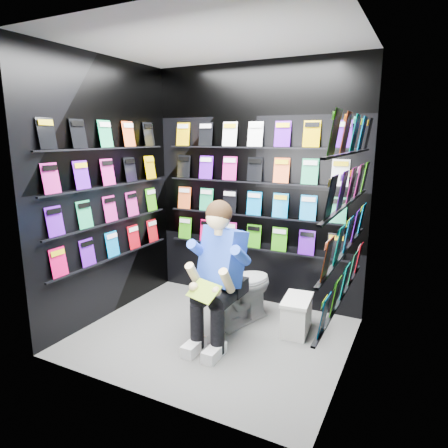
% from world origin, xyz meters
% --- Properties ---
extents(floor, '(2.40, 2.40, 0.00)m').
position_xyz_m(floor, '(0.00, 0.00, 0.00)').
color(floor, '#5E5D5B').
rests_on(floor, ground).
extents(ceiling, '(2.40, 2.40, 0.00)m').
position_xyz_m(ceiling, '(0.00, 0.00, 2.60)').
color(ceiling, white).
rests_on(ceiling, floor).
extents(wall_back, '(2.40, 0.04, 2.60)m').
position_xyz_m(wall_back, '(0.00, 1.00, 1.30)').
color(wall_back, black).
rests_on(wall_back, floor).
extents(wall_front, '(2.40, 0.04, 2.60)m').
position_xyz_m(wall_front, '(0.00, -1.00, 1.30)').
color(wall_front, black).
rests_on(wall_front, floor).
extents(wall_left, '(0.04, 2.00, 2.60)m').
position_xyz_m(wall_left, '(-1.20, 0.00, 1.30)').
color(wall_left, black).
rests_on(wall_left, floor).
extents(wall_right, '(0.04, 2.00, 2.60)m').
position_xyz_m(wall_right, '(1.20, 0.00, 1.30)').
color(wall_right, black).
rests_on(wall_right, floor).
extents(comics_back, '(2.10, 0.06, 1.37)m').
position_xyz_m(comics_back, '(0.00, 0.97, 1.31)').
color(comics_back, '#EF0A5B').
rests_on(comics_back, wall_back).
extents(comics_left, '(0.06, 1.70, 1.37)m').
position_xyz_m(comics_left, '(-1.17, 0.00, 1.31)').
color(comics_left, '#EF0A5B').
rests_on(comics_left, wall_left).
extents(comics_right, '(0.06, 1.70, 1.37)m').
position_xyz_m(comics_right, '(1.17, 0.00, 1.31)').
color(comics_right, '#EF0A5B').
rests_on(comics_right, wall_right).
extents(toilet, '(0.63, 0.84, 0.73)m').
position_xyz_m(toilet, '(0.09, 0.42, 0.37)').
color(toilet, white).
rests_on(toilet, floor).
extents(longbox, '(0.27, 0.44, 0.31)m').
position_xyz_m(longbox, '(0.67, 0.44, 0.16)').
color(longbox, silver).
rests_on(longbox, floor).
extents(longbox_lid, '(0.29, 0.46, 0.03)m').
position_xyz_m(longbox_lid, '(0.67, 0.44, 0.33)').
color(longbox_lid, silver).
rests_on(longbox_lid, longbox).
extents(reader, '(0.73, 0.89, 1.41)m').
position_xyz_m(reader, '(0.09, 0.04, 0.77)').
color(reader, '#163AC1').
rests_on(reader, toilet).
extents(held_comic, '(0.32, 0.25, 0.12)m').
position_xyz_m(held_comic, '(0.09, -0.31, 0.58)').
color(held_comic, green).
rests_on(held_comic, reader).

